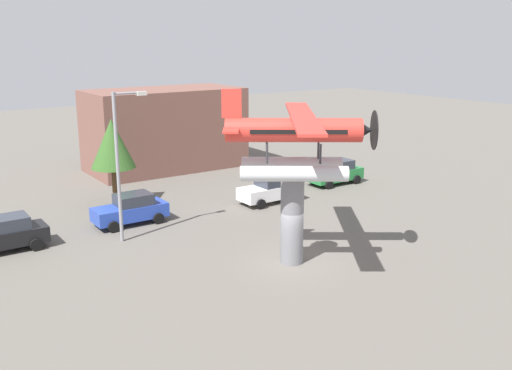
% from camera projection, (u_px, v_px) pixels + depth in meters
% --- Properties ---
extents(ground_plane, '(140.00, 140.00, 0.00)m').
position_uv_depth(ground_plane, '(291.00, 262.00, 27.62)').
color(ground_plane, '#605B54').
extents(display_pedestal, '(1.10, 1.10, 4.25)m').
position_uv_depth(display_pedestal, '(292.00, 220.00, 27.08)').
color(display_pedestal, slate).
rests_on(display_pedestal, ground).
extents(floatplane_monument, '(7.14, 9.15, 4.00)m').
position_uv_depth(floatplane_monument, '(296.00, 140.00, 26.13)').
color(floatplane_monument, silver).
rests_on(floatplane_monument, display_pedestal).
extents(car_near_black, '(4.20, 2.02, 1.76)m').
position_uv_depth(car_near_black, '(4.00, 234.00, 28.87)').
color(car_near_black, black).
rests_on(car_near_black, ground).
extents(car_mid_blue, '(4.20, 2.02, 1.76)m').
position_uv_depth(car_mid_blue, '(131.00, 209.00, 33.06)').
color(car_mid_blue, '#2847B7').
rests_on(car_mid_blue, ground).
extents(car_far_white, '(4.20, 2.02, 1.76)m').
position_uv_depth(car_far_white, '(271.00, 189.00, 37.38)').
color(car_far_white, white).
rests_on(car_far_white, ground).
extents(car_distant_green, '(4.20, 2.02, 1.76)m').
position_uv_depth(car_distant_green, '(336.00, 172.00, 42.10)').
color(car_distant_green, '#237A38').
rests_on(car_distant_green, ground).
extents(streetlight_primary, '(1.84, 0.28, 7.85)m').
position_uv_depth(streetlight_primary, '(121.00, 156.00, 29.41)').
color(streetlight_primary, gray).
rests_on(streetlight_primary, ground).
extents(storefront_building, '(12.25, 6.12, 6.47)m').
position_uv_depth(storefront_building, '(165.00, 129.00, 46.61)').
color(storefront_building, brown).
rests_on(storefront_building, ground).
extents(tree_east, '(2.79, 2.79, 5.56)m').
position_uv_depth(tree_east, '(112.00, 144.00, 36.02)').
color(tree_east, brown).
rests_on(tree_east, ground).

